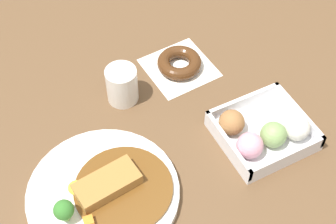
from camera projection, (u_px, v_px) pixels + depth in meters
ground_plane at (169, 157)px, 0.97m from camera, size 1.60×1.60×0.00m
curry_plate at (104, 192)px, 0.91m from camera, size 0.28×0.28×0.07m
donut_box at (263, 133)px, 0.98m from camera, size 0.18×0.17×0.06m
chocolate_ring_donut at (179, 63)px, 1.11m from camera, size 0.15×0.15×0.03m
coffee_mug at (122, 85)px, 1.04m from camera, size 0.07×0.07×0.08m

